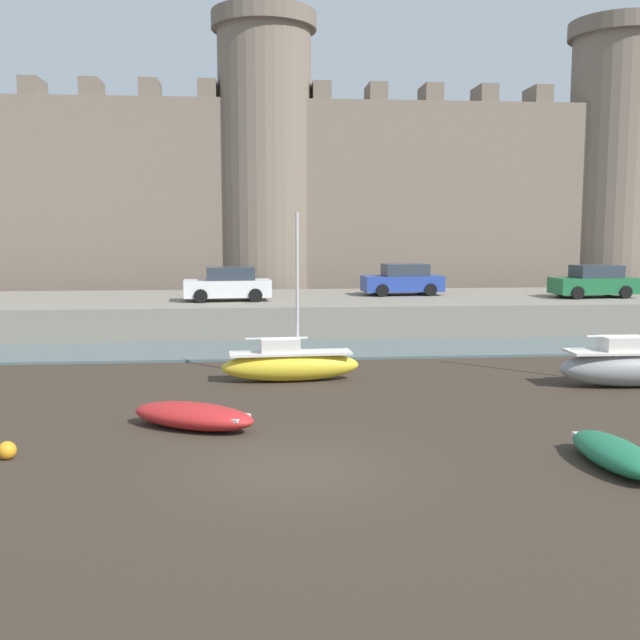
# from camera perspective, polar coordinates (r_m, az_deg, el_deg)

# --- Properties ---
(ground_plane) EXTENTS (160.00, 160.00, 0.00)m
(ground_plane) POSITION_cam_1_polar(r_m,az_deg,el_deg) (15.87, -2.02, -11.33)
(ground_plane) COLOR #382D23
(water_channel) EXTENTS (80.00, 4.50, 0.10)m
(water_channel) POSITION_cam_1_polar(r_m,az_deg,el_deg) (30.60, -3.55, -2.31)
(water_channel) COLOR slate
(water_channel) RESTS_ON ground
(quay_road) EXTENTS (56.71, 10.00, 1.55)m
(quay_road) POSITION_cam_1_polar(r_m,az_deg,el_deg) (37.68, -3.86, 0.56)
(quay_road) COLOR gray
(quay_road) RESTS_ON ground
(castle) EXTENTS (51.07, 6.36, 20.85)m
(castle) POSITION_cam_1_polar(r_m,az_deg,el_deg) (47.05, -4.19, 10.41)
(castle) COLOR #7A6B5B
(castle) RESTS_ON ground
(rowboat_foreground_right) EXTENTS (3.58, 2.71, 0.64)m
(rowboat_foreground_right) POSITION_cam_1_polar(r_m,az_deg,el_deg) (19.14, -9.64, -7.17)
(rowboat_foreground_right) COLOR red
(rowboat_foreground_right) RESTS_ON ground
(rowboat_near_channel_right) EXTENTS (1.25, 3.09, 0.58)m
(rowboat_near_channel_right) POSITION_cam_1_polar(r_m,az_deg,el_deg) (17.10, 21.52, -9.39)
(rowboat_near_channel_right) COLOR #1E6B47
(rowboat_near_channel_right) RESTS_ON ground
(sailboat_midflat_left) EXTENTS (4.80, 1.45, 6.76)m
(sailboat_midflat_left) POSITION_cam_1_polar(r_m,az_deg,el_deg) (25.73, 22.70, -3.20)
(sailboat_midflat_left) COLOR gray
(sailboat_midflat_left) RESTS_ON ground
(sailboat_midflat_centre) EXTENTS (4.58, 1.37, 5.50)m
(sailboat_midflat_centre) POSITION_cam_1_polar(r_m,az_deg,el_deg) (24.59, -2.31, -3.33)
(sailboat_midflat_centre) COLOR yellow
(sailboat_midflat_centre) RESTS_ON ground
(mooring_buoy_near_shore) EXTENTS (0.40, 0.40, 0.40)m
(mooring_buoy_near_shore) POSITION_cam_1_polar(r_m,az_deg,el_deg) (17.83, -22.74, -9.14)
(mooring_buoy_near_shore) COLOR orange
(mooring_buoy_near_shore) RESTS_ON ground
(car_quay_east) EXTENTS (4.21, 2.11, 1.62)m
(car_quay_east) POSITION_cam_1_polar(r_m,az_deg,el_deg) (35.96, -7.01, 2.70)
(car_quay_east) COLOR silver
(car_quay_east) RESTS_ON quay_road
(car_quay_centre_west) EXTENTS (4.21, 2.11, 1.62)m
(car_quay_centre_west) POSITION_cam_1_polar(r_m,az_deg,el_deg) (39.07, 6.34, 3.05)
(car_quay_centre_west) COLOR #263F99
(car_quay_centre_west) RESTS_ON quay_road
(car_quay_west) EXTENTS (4.21, 2.11, 1.62)m
(car_quay_west) POSITION_cam_1_polar(r_m,az_deg,el_deg) (39.88, 20.15, 2.74)
(car_quay_west) COLOR #1E6638
(car_quay_west) RESTS_ON quay_road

